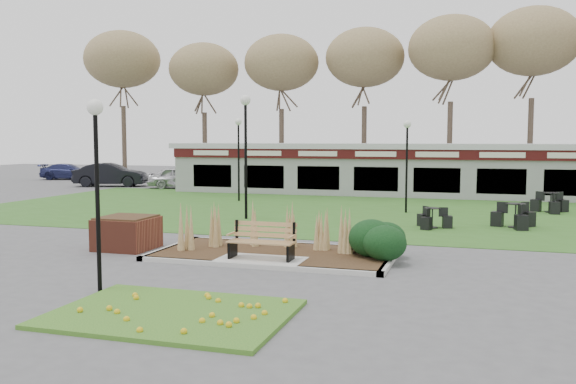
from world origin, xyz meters
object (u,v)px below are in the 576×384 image
(food_pavilion, at_px, (380,169))
(car_silver, at_px, (180,177))
(lamp_post_mid_right, at_px, (407,146))
(bistro_set_c, at_px, (551,206))
(car_black, at_px, (111,175))
(car_blue, at_px, (68,172))
(park_bench, at_px, (262,240))
(bistro_set_d, at_px, (515,219))
(lamp_post_mid_left, at_px, (246,129))
(brick_planter, at_px, (127,233))
(lamp_post_near_right, at_px, (96,152))
(bistro_set_b, at_px, (432,221))
(lamp_post_far_left, at_px, (239,141))

(food_pavilion, relative_size, car_silver, 6.06)
(lamp_post_mid_right, height_order, bistro_set_c, lamp_post_mid_right)
(car_black, height_order, car_blue, car_black)
(park_bench, bearing_deg, car_silver, 122.04)
(bistro_set_d, relative_size, car_silver, 0.39)
(lamp_post_mid_left, distance_m, car_black, 19.71)
(bistro_set_c, bearing_deg, car_blue, 160.05)
(park_bench, relative_size, bistro_set_d, 1.08)
(park_bench, height_order, bistro_set_c, park_bench)
(park_bench, xyz_separation_m, brick_planter, (-4.40, 0.75, -0.11))
(lamp_post_near_right, bearing_deg, car_black, 122.92)
(bistro_set_b, relative_size, car_blue, 0.31)
(bistro_set_b, distance_m, car_silver, 21.35)
(lamp_post_mid_left, relative_size, car_black, 1.03)
(lamp_post_mid_right, relative_size, car_blue, 0.93)
(car_black, bearing_deg, park_bench, -156.17)
(bistro_set_d, bearing_deg, car_silver, 147.72)
(car_blue, bearing_deg, bistro_set_b, -139.61)
(park_bench, height_order, brick_planter, park_bench)
(brick_planter, relative_size, lamp_post_far_left, 0.36)
(lamp_post_mid_left, bearing_deg, lamp_post_near_right, -83.96)
(lamp_post_mid_left, height_order, lamp_post_far_left, lamp_post_mid_left)
(car_black, bearing_deg, food_pavilion, -110.54)
(lamp_post_mid_right, distance_m, bistro_set_d, 5.95)
(lamp_post_mid_left, bearing_deg, food_pavilion, 73.71)
(lamp_post_mid_left, bearing_deg, bistro_set_c, 26.29)
(bistro_set_c, xyz_separation_m, car_black, (-26.35, 7.12, 0.47))
(lamp_post_near_right, bearing_deg, lamp_post_far_left, 102.79)
(park_bench, height_order, car_black, car_black)
(lamp_post_mid_right, bearing_deg, lamp_post_far_left, 164.04)
(brick_planter, height_order, food_pavilion, food_pavilion)
(car_silver, bearing_deg, park_bench, -169.38)
(lamp_post_mid_right, relative_size, bistro_set_d, 2.51)
(bistro_set_c, distance_m, car_silver, 22.40)
(food_pavilion, bearing_deg, brick_planter, -103.06)
(lamp_post_far_left, bearing_deg, car_silver, 135.63)
(brick_planter, relative_size, food_pavilion, 0.06)
(bistro_set_d, relative_size, car_blue, 0.37)
(food_pavilion, relative_size, lamp_post_mid_right, 6.23)
(park_bench, xyz_separation_m, lamp_post_near_right, (-2.24, -3.75, 2.30))
(brick_planter, bearing_deg, car_black, 124.42)
(lamp_post_far_left, bearing_deg, car_blue, 148.55)
(brick_planter, bearing_deg, car_silver, 113.24)
(bistro_set_b, bearing_deg, lamp_post_far_left, 146.03)
(lamp_post_near_right, distance_m, lamp_post_mid_right, 16.17)
(food_pavilion, distance_m, bistro_set_c, 10.32)
(lamp_post_mid_right, distance_m, car_black, 22.42)
(park_bench, xyz_separation_m, lamp_post_mid_right, (2.33, 11.76, 2.29))
(lamp_post_mid_left, xyz_separation_m, bistro_set_d, (10.00, 0.58, -3.24))
(lamp_post_mid_right, xyz_separation_m, lamp_post_far_left, (-8.66, 2.48, 0.18))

